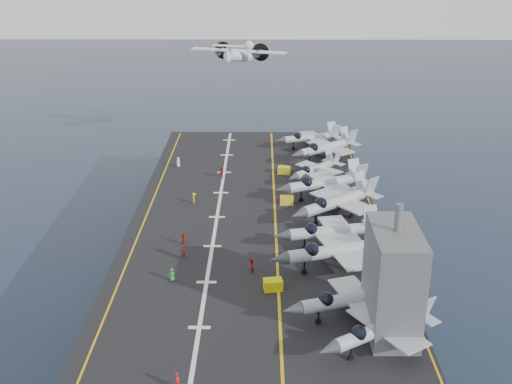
{
  "coord_description": "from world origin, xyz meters",
  "views": [
    {
      "loc": [
        0.85,
        -90.32,
        50.96
      ],
      "look_at": [
        0.0,
        4.0,
        13.0
      ],
      "focal_mm": 45.0,
      "sensor_mm": 36.0,
      "label": 1
    }
  ],
  "objects_px": {
    "island_superstructure": "(394,269)",
    "transport_plane": "(238,57)",
    "tow_cart_a": "(273,285)",
    "fighter_jet_0": "(382,327)"
  },
  "relations": [
    {
      "from": "island_superstructure",
      "to": "fighter_jet_0",
      "type": "bearing_deg",
      "value": -113.89
    },
    {
      "from": "fighter_jet_0",
      "to": "island_superstructure",
      "type": "bearing_deg",
      "value": 66.11
    },
    {
      "from": "island_superstructure",
      "to": "transport_plane",
      "type": "bearing_deg",
      "value": 102.0
    },
    {
      "from": "island_superstructure",
      "to": "tow_cart_a",
      "type": "xyz_separation_m",
      "value": [
        -12.68,
        8.32,
        -6.81
      ]
    },
    {
      "from": "island_superstructure",
      "to": "transport_plane",
      "type": "xyz_separation_m",
      "value": [
        -19.71,
        92.73,
        6.14
      ]
    },
    {
      "from": "transport_plane",
      "to": "island_superstructure",
      "type": "bearing_deg",
      "value": -78.0
    },
    {
      "from": "island_superstructure",
      "to": "transport_plane",
      "type": "relative_size",
      "value": 0.56
    },
    {
      "from": "island_superstructure",
      "to": "fighter_jet_0",
      "type": "distance_m",
      "value": 6.26
    },
    {
      "from": "tow_cart_a",
      "to": "fighter_jet_0",
      "type": "bearing_deg",
      "value": -46.55
    },
    {
      "from": "transport_plane",
      "to": "tow_cart_a",
      "type": "bearing_deg",
      "value": -85.24
    }
  ]
}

